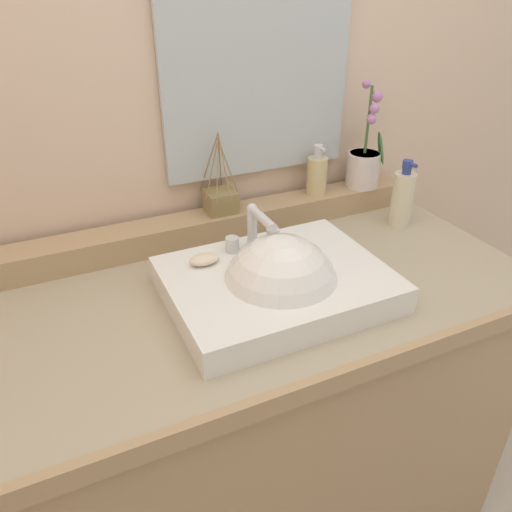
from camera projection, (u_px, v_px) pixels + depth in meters
name	position (u px, v px, depth m)	size (l,w,h in m)	color
wall_back	(171.00, 27.00, 1.25)	(2.97, 0.20, 2.79)	beige
vanity_cabinet	(247.00, 419.00, 1.39)	(1.36, 0.67, 0.88)	tan
back_ledge	(204.00, 227.00, 1.36)	(1.28, 0.10, 0.07)	tan
sink_basin	(279.00, 288.00, 1.12)	(0.48, 0.37, 0.28)	white
soap_bar	(204.00, 259.00, 1.13)	(0.07, 0.04, 0.02)	beige
potted_plant	(365.00, 162.00, 1.49)	(0.11, 0.10, 0.31)	silver
soap_dispenser	(317.00, 174.00, 1.45)	(0.06, 0.06, 0.15)	#D3BE84
reed_diffuser	(220.00, 200.00, 1.35)	(0.09, 0.11, 0.22)	olive
lotion_bottle	(402.00, 198.00, 1.42)	(0.06, 0.06, 0.19)	beige
mirror	(259.00, 68.00, 1.28)	(0.52, 0.02, 0.55)	silver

